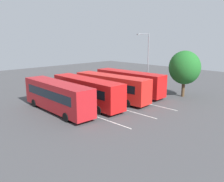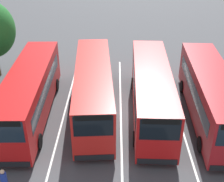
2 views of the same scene
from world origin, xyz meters
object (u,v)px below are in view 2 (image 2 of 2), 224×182
at_px(bus_far_left, 30,92).
at_px(pedestrian, 4,181).
at_px(bus_center_right, 152,91).
at_px(bus_center_left, 94,88).
at_px(bus_far_right, 210,95).

relative_size(bus_far_left, pedestrian, 6.68).
bearing_deg(bus_center_right, bus_center_left, -92.42).
relative_size(bus_far_left, bus_center_right, 1.00).
bearing_deg(bus_center_right, bus_far_right, 84.70).
height_order(bus_far_left, pedestrian, bus_far_left).
bearing_deg(bus_far_left, bus_center_left, 96.56).
bearing_deg(bus_far_right, bus_center_left, -93.32).
height_order(bus_far_right, pedestrian, bus_far_right).
relative_size(bus_center_left, bus_far_right, 1.01).
height_order(bus_center_left, bus_far_right, same).
xyz_separation_m(bus_far_left, bus_center_left, (-0.64, 4.20, 0.00)).
bearing_deg(bus_center_left, bus_far_left, -85.83).
xyz_separation_m(bus_center_right, pedestrian, (7.47, -7.62, -0.84)).
distance_m(bus_far_left, pedestrian, 7.13).
distance_m(bus_far_left, bus_center_left, 4.25).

